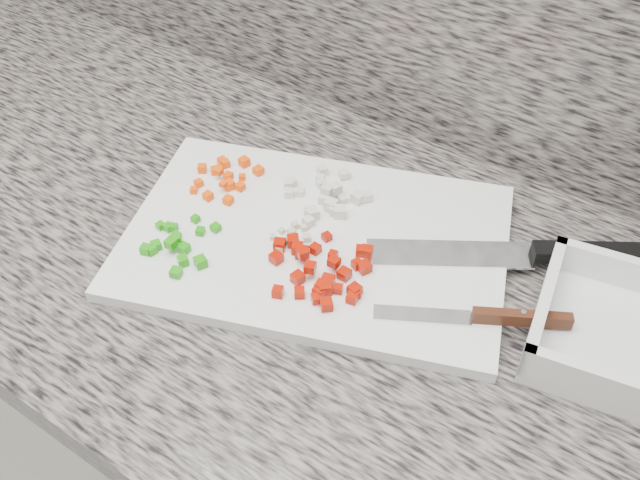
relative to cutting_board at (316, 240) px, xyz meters
The scene contains 10 objects.
cabinet 0.48m from the cutting_board, 146.99° to the right, with size 3.92×0.62×0.86m, color silver.
countertop 0.05m from the cutting_board, 146.99° to the right, with size 3.96×0.64×0.04m, color slate.
cutting_board is the anchor object (origin of this frame).
carrot_pile 0.16m from the cutting_board, behind, with size 0.08×0.09×0.02m.
onion_pile 0.07m from the cutting_board, 111.53° to the left, with size 0.11×0.12×0.02m.
green_pepper_pile 0.16m from the cutting_board, 137.92° to the right, with size 0.10×0.10×0.02m.
red_pepper_pile 0.07m from the cutting_board, 50.17° to the right, with size 0.13×0.12×0.02m.
garlic_pile 0.03m from the cutting_board, 134.50° to the right, with size 0.05×0.06×0.01m.
chef_knife 0.26m from the cutting_board, 26.31° to the left, with size 0.28×0.20×0.02m.
paring_knife 0.23m from the cutting_board, ahead, with size 0.19×0.12×0.02m.
Camera 1 is at (0.39, 0.96, 1.50)m, focal length 40.00 mm.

